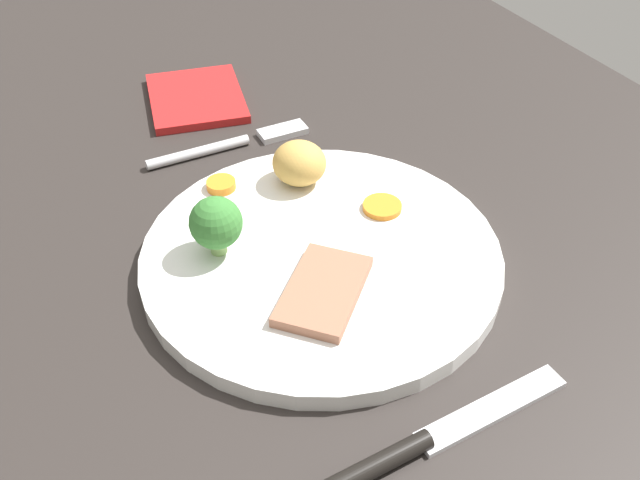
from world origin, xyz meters
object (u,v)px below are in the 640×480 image
(carrot_coin_front, at_px, (382,207))
(folded_napkin, at_px, (200,97))
(roast_potato_left, at_px, (299,163))
(meat_slice_main, at_px, (323,291))
(knife, at_px, (415,447))
(dinner_plate, at_px, (320,257))
(carrot_coin_back, at_px, (221,185))
(fork, at_px, (234,143))
(broccoli_floret, at_px, (216,223))

(carrot_coin_front, distance_m, folded_napkin, 0.26)
(folded_napkin, bearing_deg, roast_potato_left, 6.22)
(meat_slice_main, bearing_deg, knife, -2.67)
(dinner_plate, distance_m, carrot_coin_back, 0.11)
(roast_potato_left, xyz_separation_m, fork, (-0.09, -0.02, -0.03))
(dinner_plate, relative_size, broccoli_floret, 5.74)
(knife, bearing_deg, meat_slice_main, 85.29)
(carrot_coin_back, distance_m, fork, 0.08)
(roast_potato_left, height_order, broccoli_floret, broccoli_floret)
(meat_slice_main, xyz_separation_m, folded_napkin, (-0.31, 0.02, -0.01))
(broccoli_floret, bearing_deg, meat_slice_main, 32.03)
(carrot_coin_front, distance_m, carrot_coin_back, 0.13)
(fork, bearing_deg, dinner_plate, -90.08)
(carrot_coin_back, bearing_deg, dinner_plate, 19.05)
(carrot_coin_back, bearing_deg, carrot_coin_front, 50.64)
(carrot_coin_front, bearing_deg, dinner_plate, -72.17)
(knife, bearing_deg, carrot_coin_back, 90.34)
(meat_slice_main, bearing_deg, carrot_coin_back, -173.36)
(broccoli_floret, height_order, knife, broccoli_floret)
(fork, bearing_deg, carrot_coin_front, -67.12)
(dinner_plate, relative_size, carrot_coin_front, 8.66)
(broccoli_floret, xyz_separation_m, fork, (-0.14, 0.07, -0.04))
(roast_potato_left, bearing_deg, carrot_coin_front, 32.88)
(folded_napkin, bearing_deg, fork, -0.88)
(meat_slice_main, xyz_separation_m, broccoli_floret, (-0.08, -0.05, 0.02))
(fork, bearing_deg, carrot_coin_back, -117.78)
(meat_slice_main, height_order, knife, meat_slice_main)
(roast_potato_left, bearing_deg, broccoli_floret, -60.45)
(roast_potato_left, height_order, knife, roast_potato_left)
(carrot_coin_back, distance_m, knife, 0.27)
(folded_napkin, bearing_deg, meat_slice_main, -4.34)
(meat_slice_main, bearing_deg, broccoli_floret, -147.97)
(dinner_plate, xyz_separation_m, broccoli_floret, (-0.03, -0.07, 0.03))
(dinner_plate, xyz_separation_m, roast_potato_left, (-0.08, 0.02, 0.02))
(dinner_plate, xyz_separation_m, carrot_coin_front, (-0.02, 0.07, 0.01))
(dinner_plate, relative_size, meat_slice_main, 3.33)
(broccoli_floret, bearing_deg, roast_potato_left, 119.55)
(meat_slice_main, relative_size, broccoli_floret, 1.72)
(carrot_coin_front, bearing_deg, fork, -158.06)
(broccoli_floret, distance_m, knife, 0.21)
(roast_potato_left, relative_size, carrot_coin_back, 1.86)
(fork, bearing_deg, roast_potato_left, -75.81)
(roast_potato_left, xyz_separation_m, carrot_coin_front, (0.06, 0.04, -0.02))
(folded_napkin, bearing_deg, carrot_coin_front, 13.79)
(carrot_coin_front, xyz_separation_m, broccoli_floret, (-0.01, -0.13, 0.02))
(meat_slice_main, distance_m, carrot_coin_back, 0.15)
(dinner_plate, xyz_separation_m, knife, (0.17, -0.02, -0.00))
(fork, xyz_separation_m, knife, (0.34, -0.03, 0.00))
(knife, bearing_deg, broccoli_floret, 99.60)
(roast_potato_left, bearing_deg, carrot_coin_back, -108.41)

